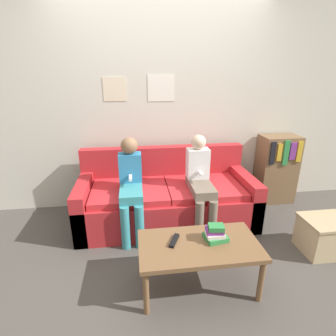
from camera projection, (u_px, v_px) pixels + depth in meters
ground_plane at (173, 247)px, 2.66m from camera, size 10.00×10.00×0.00m
wall_back at (161, 104)px, 3.22m from camera, size 8.00×0.06×2.60m
couch at (166, 198)px, 3.08m from camera, size 1.98×0.86×0.82m
coffee_table at (199, 249)px, 2.06m from camera, size 0.95×0.51×0.41m
person_left at (131, 183)px, 2.73m from camera, size 0.24×0.58×1.04m
person_right at (200, 180)px, 2.83m from camera, size 0.24×0.58×1.04m
tv_remote at (174, 241)px, 2.07m from camera, size 0.11×0.17×0.02m
book_stack at (215, 234)px, 2.08m from camera, size 0.19×0.18×0.14m
bookshelf at (276, 169)px, 3.50m from camera, size 0.48×0.33×0.91m
storage_box at (325, 235)px, 2.54m from camera, size 0.44×0.37×0.35m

